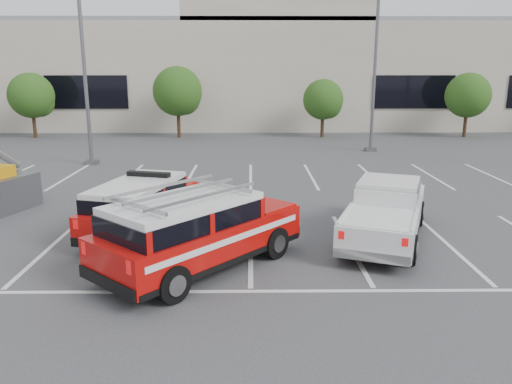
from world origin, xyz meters
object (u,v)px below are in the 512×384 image
light_pole_left (83,58)px  light_pole_mid (375,59)px  tree_mid_right (324,101)px  ladder_suv (197,236)px  convention_building (253,68)px  tree_right (469,97)px  white_pickup (385,217)px  fire_chief_suv (144,208)px  tree_mid_left (179,93)px  tree_left (33,97)px

light_pole_left → light_pole_mid: size_ratio=1.00×
tree_mid_right → ladder_suv: size_ratio=0.77×
ladder_suv → convention_building: bearing=129.4°
light_pole_mid → ladder_suv: size_ratio=1.97×
tree_right → white_pickup: size_ratio=0.80×
tree_right → fire_chief_suv: bearing=-131.3°
convention_building → light_pole_left: size_ratio=5.86×
fire_chief_suv → convention_building: bearing=98.4°
tree_mid_left → tree_mid_right: 10.01m
tree_mid_right → tree_right: size_ratio=0.90×
light_pole_mid → fire_chief_suv: (-10.12, -14.71, -4.48)m
light_pole_mid → fire_chief_suv: light_pole_mid is taller
fire_chief_suv → ladder_suv: 3.40m
tree_left → tree_mid_right: tree_left is taller
convention_building → tree_right: size_ratio=13.58×
tree_right → light_pole_mid: bearing=-143.2°
convention_building → tree_mid_right: (4.91, -9.82, -2.22)m
light_pole_mid → convention_building: bearing=113.3°
fire_chief_suv → tree_left: bearing=134.1°
tree_mid_left → tree_mid_right: size_ratio=1.21×
light_pole_left → fire_chief_suv: size_ratio=1.98×
tree_mid_left → light_pole_mid: 13.53m
fire_chief_suv → ladder_suv: (1.86, -2.84, 0.11)m
tree_mid_left → white_pickup: (8.70, -21.46, -2.40)m
tree_left → white_pickup: 28.54m
convention_building → tree_left: 18.11m
light_pole_mid → white_pickup: bearing=-101.8°
tree_mid_left → tree_right: size_ratio=1.10×
tree_mid_left → light_pole_mid: light_pole_mid is taller
light_pole_left → white_pickup: 17.03m
ladder_suv → fire_chief_suv: bearing=165.1°
tree_mid_left → light_pole_left: light_pole_left is taller
tree_mid_left → tree_left: bearing=-180.0°
light_pole_mid → tree_mid_left: bearing=153.1°
light_pole_left → ladder_suv: light_pole_left is taller
convention_building → light_pole_mid: bearing=-66.7°
light_pole_left → white_pickup: (11.79, -11.41, -4.54)m
tree_left → white_pickup: (18.70, -21.46, -2.13)m
tree_mid_left → ladder_suv: tree_mid_left is taller
tree_right → fire_chief_suv: size_ratio=0.86×
tree_left → light_pole_mid: 22.86m
fire_chief_suv → tree_right: bearing=63.3°
tree_mid_left → convention_building: bearing=62.6°
convention_building → white_pickup: bearing=-83.4°
tree_mid_right → light_pole_left: light_pole_left is taller
convention_building → tree_mid_right: bearing=-63.4°
light_pole_left → light_pole_mid: same height
tree_mid_right → white_pickup: 21.58m
tree_right → tree_left: bearing=180.0°
tree_mid_right → tree_right: (10.00, 0.00, 0.27)m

